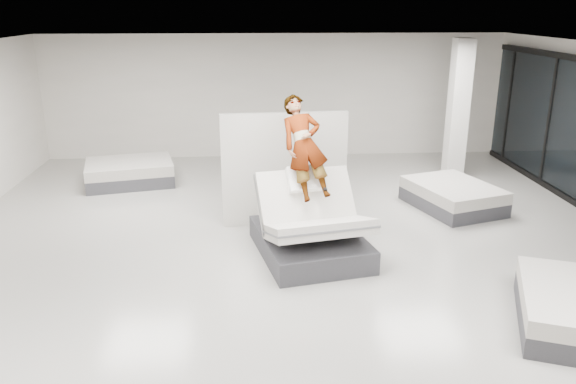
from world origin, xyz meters
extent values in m
plane|color=#A7A59D|center=(0.00, 0.00, 0.00)|extent=(14.00, 14.00, 0.00)
plane|color=#262629|center=(0.00, 0.00, 3.20)|extent=(14.00, 14.00, 0.00)
cube|color=silver|center=(0.00, 7.00, 1.60)|extent=(12.00, 0.04, 3.20)
cube|color=#39393F|center=(0.25, 0.59, 0.18)|extent=(1.95, 2.35, 0.36)
cube|color=silver|center=(0.20, 0.82, 0.84)|extent=(1.69, 1.12, 0.96)
cube|color=slate|center=(0.20, 0.82, 0.84)|extent=(1.68, 0.99, 0.85)
cube|color=silver|center=(0.34, 0.13, 0.62)|extent=(1.74, 1.35, 0.51)
cube|color=slate|center=(0.34, 0.13, 0.62)|extent=(1.75, 1.32, 0.33)
cube|color=white|center=(0.19, 0.86, 1.20)|extent=(0.63, 0.48, 0.42)
imported|color=slate|center=(0.18, 0.88, 1.35)|extent=(0.98, 1.83, 1.20)
cube|color=black|center=(0.47, 0.58, 1.13)|extent=(0.08, 0.15, 0.08)
cube|color=silver|center=(-0.07, 2.00, 1.04)|extent=(2.29, 0.26, 2.08)
cube|color=#39393F|center=(3.33, 2.58, 0.14)|extent=(1.85, 2.14, 0.27)
cube|color=silver|center=(3.33, 2.58, 0.38)|extent=(1.85, 2.14, 0.23)
cube|color=#39393F|center=(-3.44, 4.70, 0.14)|extent=(2.14, 1.79, 0.28)
cube|color=silver|center=(-3.44, 4.70, 0.40)|extent=(2.14, 1.79, 0.24)
cube|color=silver|center=(4.00, 4.50, 1.60)|extent=(0.40, 0.40, 3.20)
cube|color=black|center=(5.90, 4.00, 1.45)|extent=(0.09, 0.08, 2.80)
cube|color=black|center=(5.90, 6.00, 1.45)|extent=(0.09, 0.08, 2.80)
camera|label=1|loc=(-0.68, -7.77, 3.85)|focal=35.00mm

